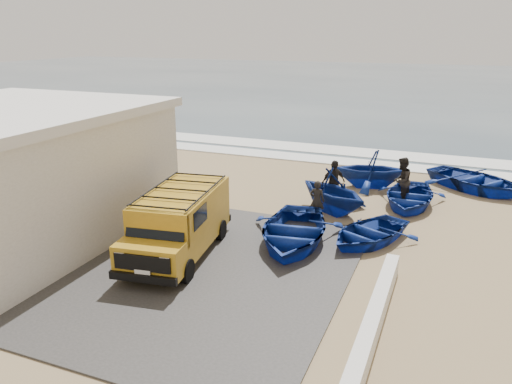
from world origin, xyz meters
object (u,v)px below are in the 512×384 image
(boat_far_right, at_px, (476,180))
(fisherman_front, at_px, (317,201))
(boat_near_left, at_px, (293,231))
(boat_far_left, at_px, (371,169))
(fisherman_middle, at_px, (402,181))
(building, at_px, (2,173))
(van, at_px, (179,221))
(boat_mid_left, at_px, (332,191))
(fisherman_back, at_px, (333,182))
(boat_mid_right, at_px, (409,196))
(parapet, at_px, (375,316))
(boat_near_right, at_px, (368,232))

(boat_far_right, height_order, fisherman_front, fisherman_front)
(boat_near_left, relative_size, boat_far_left, 1.37)
(fisherman_front, height_order, fisherman_middle, fisherman_middle)
(building, relative_size, van, 1.86)
(boat_mid_left, bearing_deg, boat_near_left, -153.66)
(fisherman_front, bearing_deg, boat_far_left, -103.30)
(fisherman_front, bearing_deg, fisherman_back, -93.82)
(boat_near_left, bearing_deg, fisherman_front, 77.82)
(boat_mid_right, bearing_deg, building, -146.94)
(boat_far_left, bearing_deg, parapet, -3.71)
(boat_near_right, bearing_deg, boat_mid_left, 152.49)
(fisherman_back, bearing_deg, building, 170.64)
(boat_mid_left, relative_size, boat_far_left, 1.01)
(building, xyz_separation_m, van, (6.23, 0.76, -1.05))
(boat_mid_right, height_order, boat_far_left, boat_far_left)
(building, bearing_deg, boat_mid_left, 32.86)
(boat_near_left, xyz_separation_m, boat_far_right, (5.57, 8.49, -0.00))
(fisherman_front, relative_size, fisherman_back, 0.84)
(boat_near_left, distance_m, boat_far_left, 7.35)
(boat_far_right, bearing_deg, boat_mid_left, 169.55)
(boat_near_left, distance_m, boat_mid_right, 6.12)
(boat_near_right, height_order, boat_mid_left, boat_mid_left)
(boat_mid_left, relative_size, fisherman_front, 2.17)
(parapet, xyz_separation_m, van, (-6.27, 1.76, 0.84))
(boat_mid_left, bearing_deg, parapet, -124.81)
(building, relative_size, fisherman_front, 6.25)
(boat_near_left, xyz_separation_m, boat_near_right, (2.25, 1.05, -0.10))
(building, bearing_deg, boat_mid_right, 33.32)
(fisherman_back, bearing_deg, boat_far_right, -8.93)
(building, xyz_separation_m, boat_mid_left, (9.66, 6.24, -1.30))
(boat_far_right, bearing_deg, fisherman_middle, 171.74)
(fisherman_middle, bearing_deg, boat_mid_left, -35.09)
(boat_mid_left, height_order, fisherman_front, boat_mid_left)
(building, distance_m, boat_mid_left, 11.58)
(parapet, relative_size, boat_far_left, 1.87)
(boat_far_left, height_order, boat_far_right, boat_far_left)
(boat_near_left, bearing_deg, van, -154.26)
(building, xyz_separation_m, fisherman_front, (9.35, 5.20, -1.41))
(boat_near_right, xyz_separation_m, boat_mid_left, (-1.80, 2.38, 0.51))
(van, relative_size, fisherman_front, 3.36)
(boat_mid_right, relative_size, fisherman_front, 2.56)
(fisherman_back, bearing_deg, fisherman_middle, -22.97)
(fisherman_middle, relative_size, fisherman_back, 1.05)
(boat_near_left, relative_size, fisherman_middle, 2.32)
(parapet, distance_m, fisherman_back, 8.76)
(fisherman_back, bearing_deg, boat_near_right, -105.57)
(boat_near_left, relative_size, boat_far_right, 1.01)
(boat_far_left, bearing_deg, boat_mid_right, 29.42)
(boat_near_left, height_order, fisherman_back, fisherman_back)
(boat_mid_left, distance_m, fisherman_middle, 3.08)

